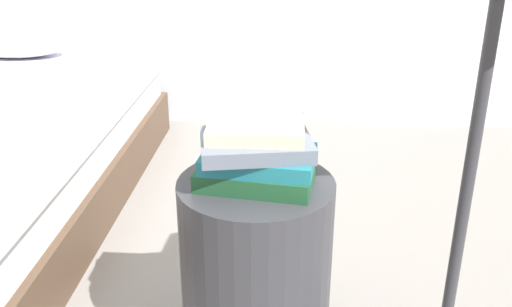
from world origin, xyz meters
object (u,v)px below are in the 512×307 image
Objects in this scene: book_forest at (256,176)px; book_slate at (257,145)px; book_teal at (259,159)px; book_cream at (255,129)px; side_table at (256,277)px.

book_slate is (0.00, 0.00, 0.08)m from book_forest.
book_forest is at bearing -143.09° from book_slate.
book_cream reaches higher than book_teal.
side_table is 2.11× the size of book_teal.
book_forest is at bearing -88.57° from side_table.
side_table is 2.03× the size of book_forest.
book_slate is at bearing -56.90° from side_table.
book_slate is (-0.00, 0.00, 0.04)m from book_teal.
side_table is 2.47× the size of book_cream.
side_table is 0.39m from book_slate.
book_slate is 0.04m from book_cream.
book_cream reaches higher than book_slate.
book_teal is at bearing -51.89° from book_cream.
side_table is 0.35m from book_teal.
book_forest is 1.04× the size of book_teal.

